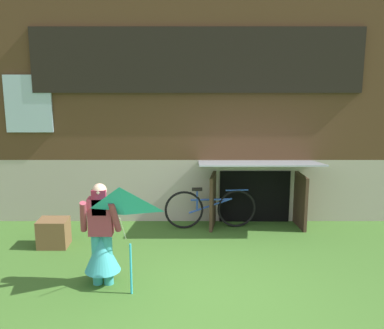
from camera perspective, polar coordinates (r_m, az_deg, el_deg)
name	(u,v)px	position (r m, az deg, el deg)	size (l,w,h in m)	color
ground_plane	(199,292)	(6.87, 0.82, -15.21)	(60.00, 60.00, 0.00)	#386023
log_house	(196,90)	(11.50, 0.46, 8.99)	(8.60, 5.92, 4.97)	#ADA393
person	(101,243)	(6.95, -10.92, -9.33)	(0.60, 0.52, 1.52)	teal
kite	(120,215)	(6.23, -8.71, -6.06)	(0.82, 0.80, 1.52)	#2DB2CC
bicycle_blue	(210,208)	(9.15, 2.20, -5.35)	(1.77, 0.19, 0.81)	black
wooden_crate	(53,233)	(8.65, -16.45, -7.95)	(0.51, 0.43, 0.49)	brown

